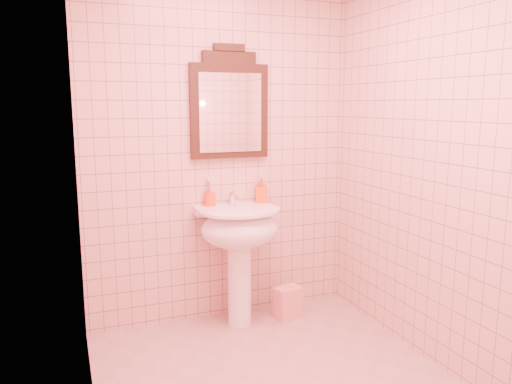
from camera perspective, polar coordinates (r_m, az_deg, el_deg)
name	(u,v)px	position (r m, az deg, el deg)	size (l,w,h in m)	color
back_wall	(221,152)	(3.65, -4.04, 4.63)	(2.00, 0.02, 2.50)	#DCA99A
pedestal_sink	(240,237)	(3.56, -1.89, -5.12)	(0.58, 0.58, 0.86)	white
faucet	(233,198)	(3.63, -2.63, -0.65)	(0.04, 0.16, 0.11)	white
mirror	(230,106)	(3.63, -3.05, 9.77)	(0.58, 0.06, 0.80)	black
toothbrush_cup	(210,199)	(3.62, -5.29, -0.77)	(0.08, 0.08, 0.19)	#EB3D13
soap_dispenser	(261,190)	(3.73, 0.61, 0.20)	(0.08, 0.09, 0.19)	#DE4A12
towel	(288,303)	(3.85, 3.64, -12.49)	(0.19, 0.13, 0.24)	#EC9B8B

